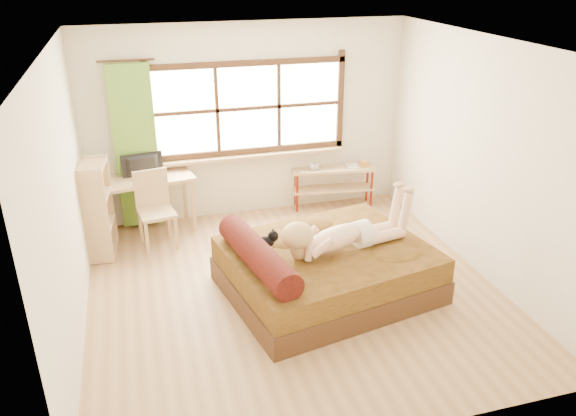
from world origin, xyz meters
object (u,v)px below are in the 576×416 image
object	(u,v)px
kitten	(262,242)
bookshelf	(98,210)
bed	(323,269)
chair	(154,204)
pipe_shelf	(334,178)
woman	(344,222)
desk	(145,185)

from	to	relation	value
kitten	bookshelf	bearing A→B (deg)	128.62
kitten	bed	bearing A→B (deg)	-20.53
chair	pipe_shelf	bearing A→B (deg)	1.01
chair	bed	bearing A→B (deg)	-54.46
kitten	bookshelf	size ratio (longest dim) A/B	0.26
pipe_shelf	woman	bearing A→B (deg)	-100.39
bed	kitten	world-z (taller)	bed
chair	pipe_shelf	distance (m)	2.68
bed	chair	xyz separation A→B (m)	(-1.71, 1.72, 0.25)
bed	pipe_shelf	distance (m)	2.39
desk	kitten	bearing A→B (deg)	-69.51
woman	bookshelf	distance (m)	3.06
kitten	chair	xyz separation A→B (m)	(-1.04, 1.61, -0.12)
kitten	desk	size ratio (longest dim) A/B	0.24
woman	bookshelf	bearing A→B (deg)	137.06
desk	chair	size ratio (longest dim) A/B	1.35
woman	kitten	xyz separation A→B (m)	(-0.87, 0.15, -0.19)
bed	woman	size ratio (longest dim) A/B	1.62
kitten	desk	world-z (taller)	kitten
woman	kitten	size ratio (longest dim) A/B	4.67
desk	bookshelf	bearing A→B (deg)	-148.41
desk	pipe_shelf	xyz separation A→B (m)	(2.72, 0.12, -0.23)
desk	bed	bearing A→B (deg)	-58.51
woman	bookshelf	world-z (taller)	bookshelf
bed	woman	distance (m)	0.61
bed	bookshelf	xyz separation A→B (m)	(-2.39, 1.57, 0.33)
bed	woman	world-z (taller)	woman
pipe_shelf	bookshelf	xyz separation A→B (m)	(-3.31, -0.63, 0.18)
bed	chair	size ratio (longest dim) A/B	2.49
desk	chair	distance (m)	0.39
bookshelf	kitten	bearing A→B (deg)	-34.28
bed	kitten	bearing A→B (deg)	159.47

